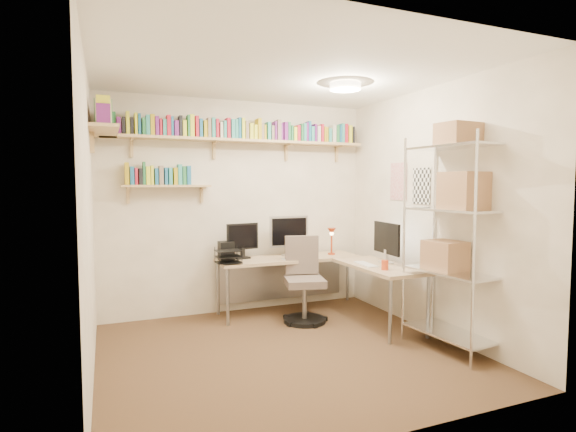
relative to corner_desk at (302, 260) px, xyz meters
name	(u,v)px	position (x,y,z in m)	size (l,w,h in m)	color
ground	(286,352)	(-0.59, -0.97, -0.65)	(3.20, 3.20, 0.00)	#402F1B
room_shell	(286,181)	(-0.59, -0.96, 0.90)	(3.24, 3.04, 2.52)	beige
wall_shelves	(209,138)	(-0.99, 0.33, 1.38)	(3.12, 1.09, 0.80)	#D8B479
corner_desk	(302,260)	(0.00, 0.00, 0.00)	(1.88, 1.67, 1.14)	tan
office_chair	(304,286)	(-0.05, -0.16, -0.26)	(0.51, 0.52, 0.94)	black
wire_rack	(455,212)	(0.83, -1.49, 0.62)	(0.49, 0.88, 2.06)	silver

